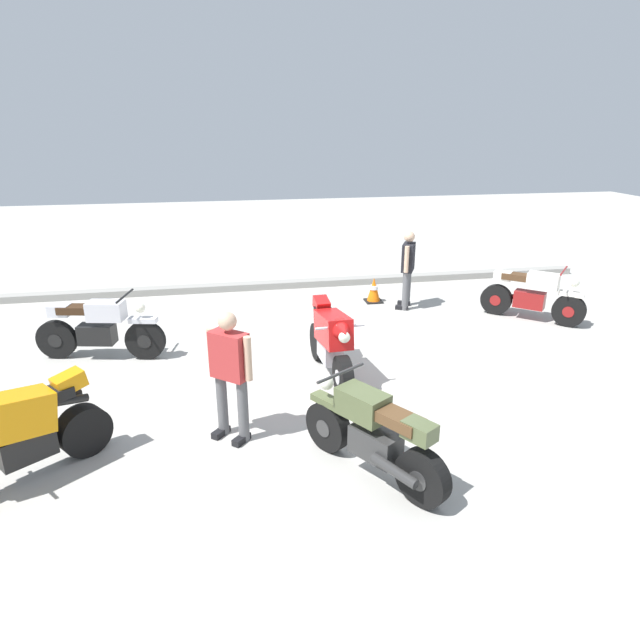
# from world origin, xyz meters

# --- Properties ---
(ground_plane) EXTENTS (40.00, 40.00, 0.00)m
(ground_plane) POSITION_xyz_m (0.00, 0.00, 0.00)
(ground_plane) COLOR #ADAAA3
(curb_edge) EXTENTS (14.00, 0.30, 0.15)m
(curb_edge) POSITION_xyz_m (0.00, 4.60, 0.07)
(curb_edge) COLOR gray
(curb_edge) RESTS_ON ground
(motorcycle_olive_vintage) EXTENTS (1.19, 1.73, 1.07)m
(motorcycle_olive_vintage) POSITION_xyz_m (-0.23, -2.73, 0.49)
(motorcycle_olive_vintage) COLOR black
(motorcycle_olive_vintage) RESTS_ON ground
(motorcycle_red_sportbike) EXTENTS (0.70, 1.96, 1.14)m
(motorcycle_red_sportbike) POSITION_xyz_m (-0.17, -0.24, 0.59)
(motorcycle_red_sportbike) COLOR black
(motorcycle_red_sportbike) RESTS_ON ground
(motorcycle_silver_cruiser) EXTENTS (2.07, 0.82, 1.09)m
(motorcycle_silver_cruiser) POSITION_xyz_m (-3.70, 1.11, 0.52)
(motorcycle_silver_cruiser) COLOR black
(motorcycle_silver_cruiser) RESTS_ON ground
(motorcycle_orange_sportbike) EXTENTS (1.66, 1.35, 1.14)m
(motorcycle_orange_sportbike) POSITION_xyz_m (-3.92, -2.15, 0.59)
(motorcycle_orange_sportbike) COLOR black
(motorcycle_orange_sportbike) RESTS_ON ground
(motorcycle_cream_vintage) EXTENTS (1.56, 1.42, 1.07)m
(motorcycle_cream_vintage) POSITION_xyz_m (4.16, 1.54, 0.49)
(motorcycle_cream_vintage) COLOR black
(motorcycle_cream_vintage) RESTS_ON ground
(person_in_black_shirt) EXTENTS (0.46, 0.60, 1.59)m
(person_in_black_shirt) POSITION_xyz_m (2.02, 2.69, 0.90)
(person_in_black_shirt) COLOR #59595B
(person_in_black_shirt) RESTS_ON ground
(person_in_red_shirt) EXTENTS (0.55, 0.52, 1.62)m
(person_in_red_shirt) POSITION_xyz_m (-1.68, -1.68, 0.91)
(person_in_red_shirt) COLOR #59595B
(person_in_red_shirt) RESTS_ON ground
(traffic_cone) EXTENTS (0.36, 0.36, 0.53)m
(traffic_cone) POSITION_xyz_m (1.47, 3.18, 0.26)
(traffic_cone) COLOR black
(traffic_cone) RESTS_ON ground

